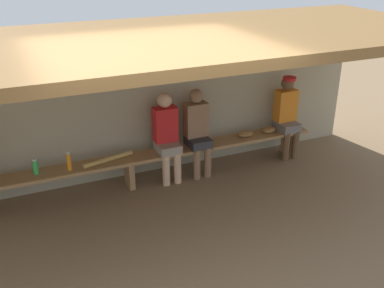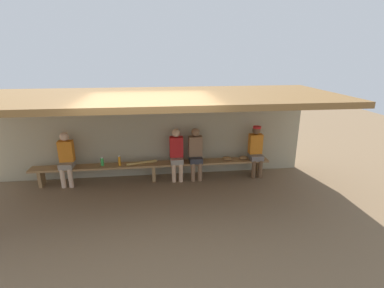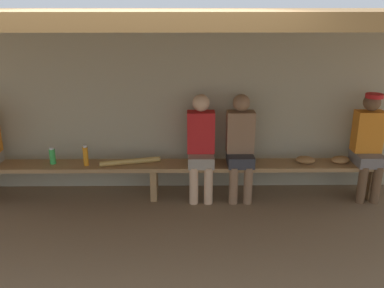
{
  "view_description": "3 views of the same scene",
  "coord_description": "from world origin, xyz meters",
  "px_view_note": "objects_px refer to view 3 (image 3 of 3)",
  "views": [
    {
      "loc": [
        -1.49,
        -4.16,
        3.3
      ],
      "look_at": [
        0.79,
        1.08,
        0.73
      ],
      "focal_mm": 42.34,
      "sensor_mm": 36.0,
      "label": 1
    },
    {
      "loc": [
        0.14,
        -5.34,
        3.16
      ],
      "look_at": [
        0.95,
        1.2,
        1.05
      ],
      "focal_mm": 26.91,
      "sensor_mm": 36.0,
      "label": 2
    },
    {
      "loc": [
        0.43,
        -3.29,
        2.36
      ],
      "look_at": [
        0.48,
        1.35,
        0.79
      ],
      "focal_mm": 38.62,
      "sensor_mm": 36.0,
      "label": 3
    }
  ],
  "objects_px": {
    "baseball_glove_worn": "(340,160)",
    "player_shirtless_tan": "(240,143)",
    "player_near_post": "(369,141)",
    "baseball_glove_dark_brown": "(306,160)",
    "water_bottle_orange": "(86,156)",
    "player_middle": "(201,143)",
    "bench": "(154,169)",
    "water_bottle_clear": "(52,156)",
    "baseball_bat": "(130,161)"
  },
  "relations": [
    {
      "from": "player_shirtless_tan",
      "to": "water_bottle_clear",
      "type": "bearing_deg",
      "value": 179.57
    },
    {
      "from": "player_near_post",
      "to": "baseball_glove_worn",
      "type": "relative_size",
      "value": 5.6
    },
    {
      "from": "baseball_glove_worn",
      "to": "baseball_glove_dark_brown",
      "type": "relative_size",
      "value": 1.0
    },
    {
      "from": "bench",
      "to": "player_near_post",
      "type": "height_order",
      "value": "player_near_post"
    },
    {
      "from": "player_shirtless_tan",
      "to": "player_near_post",
      "type": "bearing_deg",
      "value": 0.02
    },
    {
      "from": "player_middle",
      "to": "baseball_glove_worn",
      "type": "relative_size",
      "value": 5.56
    },
    {
      "from": "water_bottle_orange",
      "to": "player_shirtless_tan",
      "type": "bearing_deg",
      "value": 1.23
    },
    {
      "from": "player_near_post",
      "to": "baseball_bat",
      "type": "xyz_separation_m",
      "value": [
        -2.97,
        -0.0,
        -0.25
      ]
    },
    {
      "from": "player_near_post",
      "to": "baseball_glove_dark_brown",
      "type": "xyz_separation_m",
      "value": [
        -0.77,
        0.0,
        -0.24
      ]
    },
    {
      "from": "player_near_post",
      "to": "baseball_glove_worn",
      "type": "distance_m",
      "value": 0.41
    },
    {
      "from": "player_shirtless_tan",
      "to": "player_middle",
      "type": "distance_m",
      "value": 0.49
    },
    {
      "from": "player_middle",
      "to": "water_bottle_clear",
      "type": "height_order",
      "value": "player_middle"
    },
    {
      "from": "player_shirtless_tan",
      "to": "baseball_glove_dark_brown",
      "type": "bearing_deg",
      "value": 0.11
    },
    {
      "from": "baseball_bat",
      "to": "player_shirtless_tan",
      "type": "bearing_deg",
      "value": -13.57
    },
    {
      "from": "player_middle",
      "to": "water_bottle_orange",
      "type": "xyz_separation_m",
      "value": [
        -1.43,
        -0.04,
        -0.14
      ]
    },
    {
      "from": "water_bottle_orange",
      "to": "player_middle",
      "type": "bearing_deg",
      "value": 1.65
    },
    {
      "from": "player_middle",
      "to": "water_bottle_clear",
      "type": "relative_size",
      "value": 6.19
    },
    {
      "from": "baseball_glove_worn",
      "to": "player_middle",
      "type": "bearing_deg",
      "value": -14.52
    },
    {
      "from": "bench",
      "to": "player_shirtless_tan",
      "type": "relative_size",
      "value": 4.49
    },
    {
      "from": "bench",
      "to": "baseball_bat",
      "type": "bearing_deg",
      "value": -180.0
    },
    {
      "from": "player_middle",
      "to": "baseball_glove_dark_brown",
      "type": "height_order",
      "value": "player_middle"
    },
    {
      "from": "bench",
      "to": "baseball_glove_dark_brown",
      "type": "xyz_separation_m",
      "value": [
        1.92,
        0.0,
        0.12
      ]
    },
    {
      "from": "bench",
      "to": "water_bottle_clear",
      "type": "bearing_deg",
      "value": 179.06
    },
    {
      "from": "player_near_post",
      "to": "water_bottle_clear",
      "type": "relative_size",
      "value": 6.24
    },
    {
      "from": "baseball_glove_worn",
      "to": "water_bottle_clear",
      "type": "bearing_deg",
      "value": -14.83
    },
    {
      "from": "water_bottle_clear",
      "to": "player_shirtless_tan",
      "type": "bearing_deg",
      "value": -0.43
    },
    {
      "from": "water_bottle_orange",
      "to": "baseball_glove_worn",
      "type": "bearing_deg",
      "value": 0.77
    },
    {
      "from": "player_shirtless_tan",
      "to": "baseball_bat",
      "type": "bearing_deg",
      "value": -179.87
    },
    {
      "from": "baseball_glove_worn",
      "to": "baseball_bat",
      "type": "distance_m",
      "value": 2.65
    },
    {
      "from": "player_near_post",
      "to": "water_bottle_orange",
      "type": "distance_m",
      "value": 3.52
    },
    {
      "from": "baseball_glove_dark_brown",
      "to": "baseball_bat",
      "type": "bearing_deg",
      "value": -167.48
    },
    {
      "from": "water_bottle_orange",
      "to": "baseball_glove_dark_brown",
      "type": "relative_size",
      "value": 1.09
    },
    {
      "from": "bench",
      "to": "player_near_post",
      "type": "distance_m",
      "value": 2.71
    },
    {
      "from": "bench",
      "to": "water_bottle_clear",
      "type": "xyz_separation_m",
      "value": [
        -1.27,
        0.02,
        0.17
      ]
    },
    {
      "from": "player_shirtless_tan",
      "to": "water_bottle_orange",
      "type": "height_order",
      "value": "player_shirtless_tan"
    },
    {
      "from": "baseball_bat",
      "to": "water_bottle_orange",
      "type": "bearing_deg",
      "value": 170.32
    },
    {
      "from": "player_near_post",
      "to": "baseball_bat",
      "type": "relative_size",
      "value": 1.77
    },
    {
      "from": "bench",
      "to": "baseball_bat",
      "type": "relative_size",
      "value": 7.91
    },
    {
      "from": "player_middle",
      "to": "baseball_glove_worn",
      "type": "height_order",
      "value": "player_middle"
    },
    {
      "from": "baseball_bat",
      "to": "baseball_glove_worn",
      "type": "bearing_deg",
      "value": -13.6
    },
    {
      "from": "baseball_bat",
      "to": "player_near_post",
      "type": "bearing_deg",
      "value": -13.63
    },
    {
      "from": "baseball_glove_worn",
      "to": "baseball_glove_dark_brown",
      "type": "bearing_deg",
      "value": -14.56
    },
    {
      "from": "player_shirtless_tan",
      "to": "baseball_glove_dark_brown",
      "type": "distance_m",
      "value": 0.86
    },
    {
      "from": "baseball_glove_worn",
      "to": "player_shirtless_tan",
      "type": "bearing_deg",
      "value": -14.5
    },
    {
      "from": "player_near_post",
      "to": "baseball_bat",
      "type": "distance_m",
      "value": 2.99
    },
    {
      "from": "player_near_post",
      "to": "player_middle",
      "type": "height_order",
      "value": "player_near_post"
    },
    {
      "from": "player_near_post",
      "to": "baseball_glove_worn",
      "type": "xyz_separation_m",
      "value": [
        -0.33,
        0.0,
        -0.24
      ]
    },
    {
      "from": "player_middle",
      "to": "water_bottle_orange",
      "type": "height_order",
      "value": "player_middle"
    },
    {
      "from": "player_middle",
      "to": "baseball_bat",
      "type": "distance_m",
      "value": 0.92
    },
    {
      "from": "player_near_post",
      "to": "baseball_glove_worn",
      "type": "bearing_deg",
      "value": 179.78
    }
  ]
}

